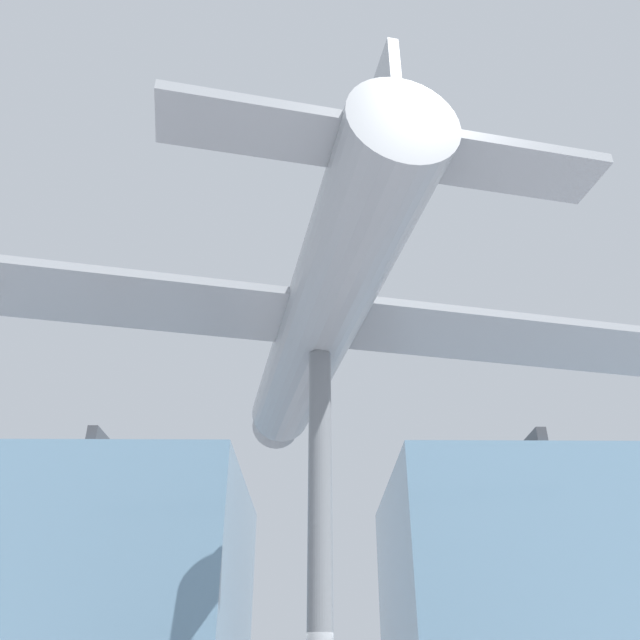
{
  "coord_description": "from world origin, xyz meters",
  "views": [
    {
      "loc": [
        -0.11,
        -11.93,
        1.87
      ],
      "look_at": [
        0.0,
        0.0,
        8.67
      ],
      "focal_mm": 35.0,
      "sensor_mm": 36.0,
      "label": 1
    }
  ],
  "objects": [
    {
      "name": "glass_pavilion_left",
      "position": [
        -7.84,
        14.29,
        4.43
      ],
      "size": [
        9.73,
        11.64,
        9.43
      ],
      "color": "#60849E",
      "rests_on": "ground_plane"
    },
    {
      "name": "glass_pavilion_right",
      "position": [
        7.84,
        14.29,
        4.43
      ],
      "size": [
        9.73,
        11.64,
        9.43
      ],
      "color": "#60849E",
      "rests_on": "ground_plane"
    },
    {
      "name": "support_pylon_central",
      "position": [
        0.0,
        0.0,
        3.91
      ],
      "size": [
        0.46,
        0.46,
        7.81
      ],
      "color": "slate",
      "rests_on": "ground_plane"
    },
    {
      "name": "suspended_airplane",
      "position": [
        -0.03,
        0.15,
        8.68
      ],
      "size": [
        21.51,
        13.37,
        2.83
      ],
      "rotation": [
        0.0,
        0.0,
        0.19
      ],
      "color": "#93999E",
      "rests_on": "support_pylon_central"
    }
  ]
}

